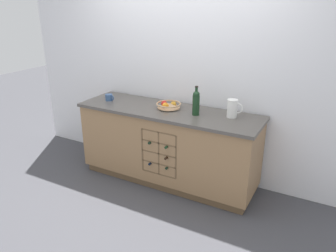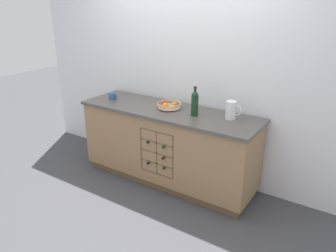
# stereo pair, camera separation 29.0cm
# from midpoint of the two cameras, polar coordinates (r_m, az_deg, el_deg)

# --- Properties ---
(ground_plane) EXTENTS (14.00, 14.00, 0.00)m
(ground_plane) POSITION_cam_midpoint_polar(r_m,az_deg,el_deg) (4.00, -2.10, -9.28)
(ground_plane) COLOR #424247
(back_wall) EXTENTS (4.46, 0.06, 2.55)m
(back_wall) POSITION_cam_midpoint_polar(r_m,az_deg,el_deg) (3.84, 0.45, 9.88)
(back_wall) COLOR white
(back_wall) RESTS_ON ground_plane
(kitchen_island) EXTENTS (2.10, 0.66, 0.88)m
(kitchen_island) POSITION_cam_midpoint_polar(r_m,az_deg,el_deg) (3.79, -2.20, -3.44)
(kitchen_island) COLOR brown
(kitchen_island) RESTS_ON ground_plane
(fruit_bowl) EXTENTS (0.28, 0.28, 0.08)m
(fruit_bowl) POSITION_cam_midpoint_polar(r_m,az_deg,el_deg) (3.67, -2.19, 3.66)
(fruit_bowl) COLOR tan
(fruit_bowl) RESTS_ON kitchen_island
(white_pitcher) EXTENTS (0.17, 0.11, 0.19)m
(white_pitcher) POSITION_cam_midpoint_polar(r_m,az_deg,el_deg) (3.41, 8.79, 3.09)
(white_pitcher) COLOR white
(white_pitcher) RESTS_ON kitchen_island
(ceramic_mug) EXTENTS (0.12, 0.09, 0.08)m
(ceramic_mug) POSITION_cam_midpoint_polar(r_m,az_deg,el_deg) (4.05, -12.26, 4.86)
(ceramic_mug) COLOR #385684
(ceramic_mug) RESTS_ON kitchen_island
(standing_wine_bottle) EXTENTS (0.08, 0.08, 0.31)m
(standing_wine_bottle) POSITION_cam_midpoint_polar(r_m,az_deg,el_deg) (3.43, 2.50, 4.14)
(standing_wine_bottle) COLOR #19381E
(standing_wine_bottle) RESTS_ON kitchen_island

